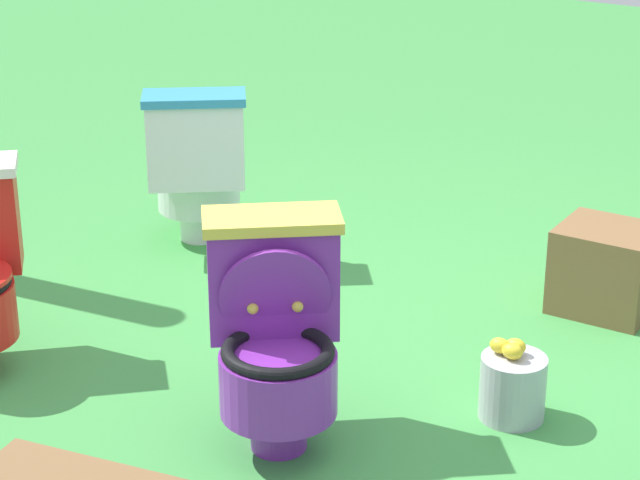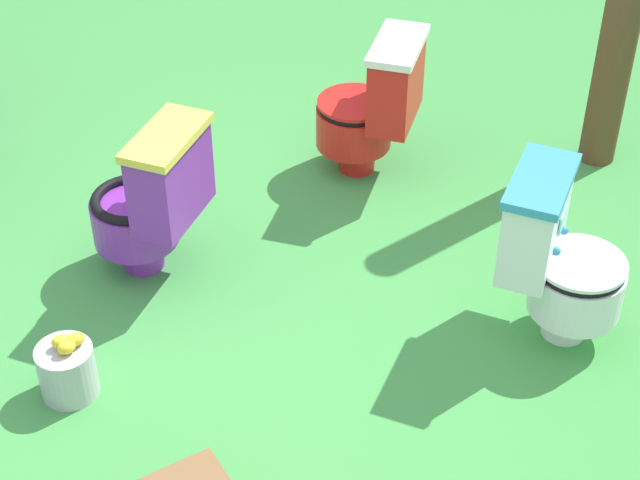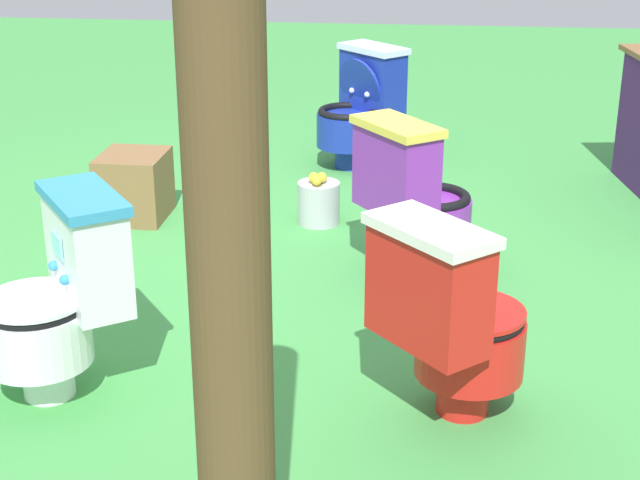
{
  "view_description": "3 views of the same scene",
  "coord_description": "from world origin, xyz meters",
  "px_view_note": "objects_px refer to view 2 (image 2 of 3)",
  "views": [
    {
      "loc": [
        -1.8,
        3.42,
        2.07
      ],
      "look_at": [
        0.25,
        0.01,
        0.46
      ],
      "focal_mm": 68.19,
      "sensor_mm": 36.0,
      "label": 1
    },
    {
      "loc": [
        -1.19,
        -2.82,
        2.93
      ],
      "look_at": [
        0.51,
        -0.11,
        0.43
      ],
      "focal_mm": 58.28,
      "sensor_mm": 36.0,
      "label": 2
    },
    {
      "loc": [
        4.23,
        0.59,
        1.79
      ],
      "look_at": [
        0.5,
        0.18,
        0.31
      ],
      "focal_mm": 54.91,
      "sensor_mm": 36.0,
      "label": 3
    }
  ],
  "objects_px": {
    "toilet_purple": "(151,200)",
    "toilet_red": "(372,106)",
    "toilet_white": "(558,258)",
    "lemon_bucket": "(67,370)"
  },
  "relations": [
    {
      "from": "toilet_white",
      "to": "lemon_bucket",
      "type": "bearing_deg",
      "value": -56.87
    },
    {
      "from": "toilet_white",
      "to": "toilet_purple",
      "type": "bearing_deg",
      "value": -80.8
    },
    {
      "from": "toilet_red",
      "to": "toilet_white",
      "type": "height_order",
      "value": "same"
    },
    {
      "from": "toilet_purple",
      "to": "lemon_bucket",
      "type": "height_order",
      "value": "toilet_purple"
    },
    {
      "from": "toilet_red",
      "to": "toilet_white",
      "type": "xyz_separation_m",
      "value": [
        -0.04,
        -1.35,
        0.0
      ]
    },
    {
      "from": "toilet_purple",
      "to": "toilet_red",
      "type": "xyz_separation_m",
      "value": [
        1.23,
        0.15,
        -0.0
      ]
    },
    {
      "from": "toilet_purple",
      "to": "toilet_white",
      "type": "distance_m",
      "value": 1.69
    },
    {
      "from": "toilet_purple",
      "to": "toilet_white",
      "type": "bearing_deg",
      "value": -82.34
    },
    {
      "from": "toilet_purple",
      "to": "toilet_red",
      "type": "height_order",
      "value": "same"
    },
    {
      "from": "toilet_purple",
      "to": "lemon_bucket",
      "type": "bearing_deg",
      "value": -177.57
    }
  ]
}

